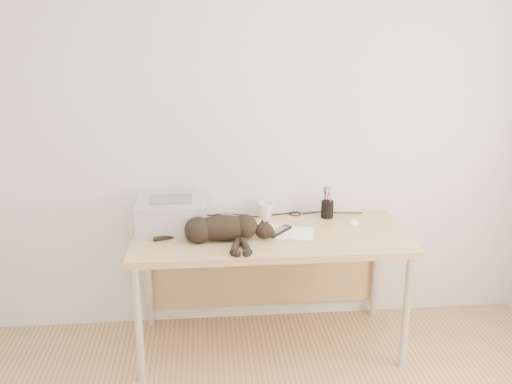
{
  "coord_description": "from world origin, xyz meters",
  "views": [
    {
      "loc": [
        -0.36,
        -1.7,
        1.97
      ],
      "look_at": [
        -0.09,
        1.34,
        1.01
      ],
      "focal_mm": 40.0,
      "sensor_mm": 36.0,
      "label": 1
    }
  ],
  "objects": [
    {
      "name": "pen_cup",
      "position": [
        0.39,
        1.63,
        0.8
      ],
      "size": [
        0.08,
        0.08,
        0.2
      ],
      "color": "black",
      "rests_on": "desk"
    },
    {
      "name": "remote_black",
      "position": [
        0.06,
        1.39,
        0.75
      ],
      "size": [
        0.16,
        0.18,
        0.02
      ],
      "primitive_type": "cube",
      "rotation": [
        0.0,
        0.0,
        -0.72
      ],
      "color": "black",
      "rests_on": "desk"
    },
    {
      "name": "papers",
      "position": [
        0.09,
        1.39,
        0.74
      ],
      "size": [
        0.37,
        0.31,
        0.01
      ],
      "color": "white",
      "rests_on": "desk"
    },
    {
      "name": "remote_grey",
      "position": [
        -0.2,
        1.64,
        0.75
      ],
      "size": [
        0.16,
        0.19,
        0.02
      ],
      "primitive_type": "cube",
      "rotation": [
        0.0,
        0.0,
        0.64
      ],
      "color": "slate",
      "rests_on": "desk"
    },
    {
      "name": "cat",
      "position": [
        -0.29,
        1.3,
        0.81
      ],
      "size": [
        0.68,
        0.31,
        0.16
      ],
      "rotation": [
        0.0,
        0.0,
        -0.0
      ],
      "color": "black",
      "rests_on": "desk"
    },
    {
      "name": "wall_back",
      "position": [
        0.0,
        1.75,
        1.3
      ],
      "size": [
        3.5,
        0.0,
        3.5
      ],
      "primitive_type": "plane",
      "rotation": [
        1.57,
        0.0,
        0.0
      ],
      "color": "silver",
      "rests_on": "floor"
    },
    {
      "name": "mug",
      "position": [
        0.01,
        1.67,
        0.79
      ],
      "size": [
        0.15,
        0.15,
        0.1
      ],
      "primitive_type": "imported",
      "rotation": [
        0.0,
        0.0,
        0.84
      ],
      "color": "white",
      "rests_on": "desk"
    },
    {
      "name": "printer",
      "position": [
        -0.57,
        1.51,
        0.83
      ],
      "size": [
        0.42,
        0.36,
        0.19
      ],
      "color": "#A9A9AE",
      "rests_on": "desk"
    },
    {
      "name": "cable_tangle",
      "position": [
        0.0,
        1.7,
        0.75
      ],
      "size": [
        1.36,
        0.08,
        0.01
      ],
      "primitive_type": null,
      "color": "black",
      "rests_on": "desk"
    },
    {
      "name": "mouse",
      "position": [
        0.53,
        1.51,
        0.76
      ],
      "size": [
        0.08,
        0.12,
        0.04
      ],
      "primitive_type": "ellipsoid",
      "rotation": [
        0.0,
        0.0,
        -0.15
      ],
      "color": "white",
      "rests_on": "desk"
    },
    {
      "name": "desk",
      "position": [
        0.0,
        1.48,
        0.61
      ],
      "size": [
        1.6,
        0.7,
        0.74
      ],
      "color": "tan",
      "rests_on": "floor"
    }
  ]
}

